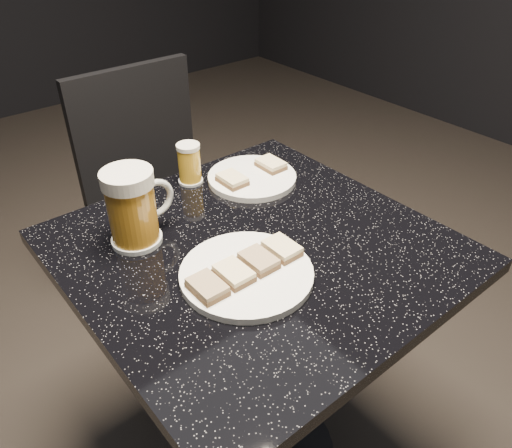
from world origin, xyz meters
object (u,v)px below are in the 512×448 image
at_px(table, 256,330).
at_px(beer_mug, 133,207).
at_px(plate_large, 246,274).
at_px(chair, 159,190).
at_px(beer_tumbler, 189,164).
at_px(plate_small, 252,178).

relative_size(table, beer_mug, 4.75).
height_order(plate_large, table, plate_large).
height_order(table, chair, chair).
xyz_separation_m(beer_tumbler, chair, (0.12, 0.40, -0.30)).
bearing_deg(beer_mug, plate_small, 7.64).
bearing_deg(beer_mug, chair, 58.33).
relative_size(table, beer_tumbler, 7.65).
distance_m(beer_mug, chair, 0.71).
relative_size(plate_large, beer_tumbler, 2.50).
height_order(table, beer_mug, beer_mug).
distance_m(plate_small, beer_tumbler, 0.15).
height_order(plate_large, plate_small, same).
relative_size(beer_tumbler, chair, 0.11).
height_order(plate_small, chair, chair).
distance_m(table, beer_tumbler, 0.42).
bearing_deg(beer_tumbler, plate_large, -107.67).
relative_size(plate_small, chair, 0.24).
bearing_deg(plate_large, beer_tumbler, 72.33).
relative_size(plate_large, table, 0.33).
xyz_separation_m(plate_large, beer_mug, (-0.10, 0.23, 0.07)).
bearing_deg(table, plate_small, 52.66).
height_order(beer_mug, chair, beer_mug).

